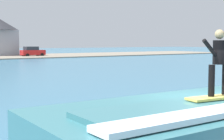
{
  "coord_description": "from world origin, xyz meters",
  "views": [
    {
      "loc": [
        -7.41,
        -6.3,
        2.71
      ],
      "look_at": [
        -0.06,
        4.54,
        1.61
      ],
      "focal_mm": 54.14,
      "sensor_mm": 36.0,
      "label": 1
    }
  ],
  "objects_px": {
    "surfer": "(219,59)",
    "car_far_shore": "(32,51)",
    "wave_crest": "(217,120)",
    "surfboard": "(220,97)"
  },
  "relations": [
    {
      "from": "wave_crest",
      "to": "car_far_shore",
      "type": "distance_m",
      "value": 55.36
    },
    {
      "from": "wave_crest",
      "to": "surfer",
      "type": "distance_m",
      "value": 1.73
    },
    {
      "from": "wave_crest",
      "to": "surfboard",
      "type": "bearing_deg",
      "value": -133.8
    },
    {
      "from": "surfer",
      "to": "car_far_shore",
      "type": "relative_size",
      "value": 0.4
    },
    {
      "from": "surfer",
      "to": "wave_crest",
      "type": "bearing_deg",
      "value": 39.45
    },
    {
      "from": "wave_crest",
      "to": "surfer",
      "type": "xyz_separation_m",
      "value": [
        -0.33,
        -0.27,
        1.67
      ]
    },
    {
      "from": "surfboard",
      "to": "car_far_shore",
      "type": "relative_size",
      "value": 0.47
    },
    {
      "from": "surfer",
      "to": "car_far_shore",
      "type": "distance_m",
      "value": 55.73
    },
    {
      "from": "surfboard",
      "to": "car_far_shore",
      "type": "height_order",
      "value": "car_far_shore"
    },
    {
      "from": "wave_crest",
      "to": "surfboard",
      "type": "distance_m",
      "value": 0.85
    }
  ]
}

